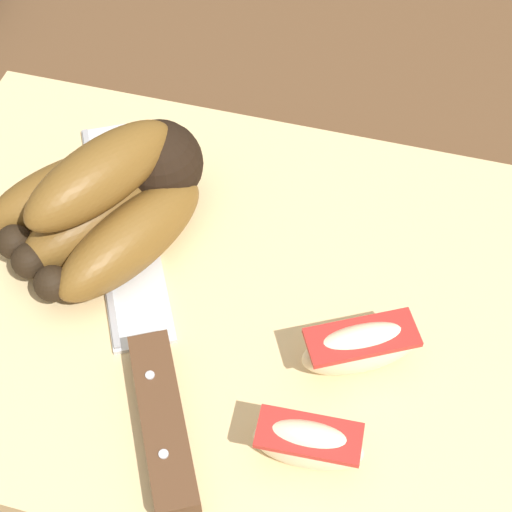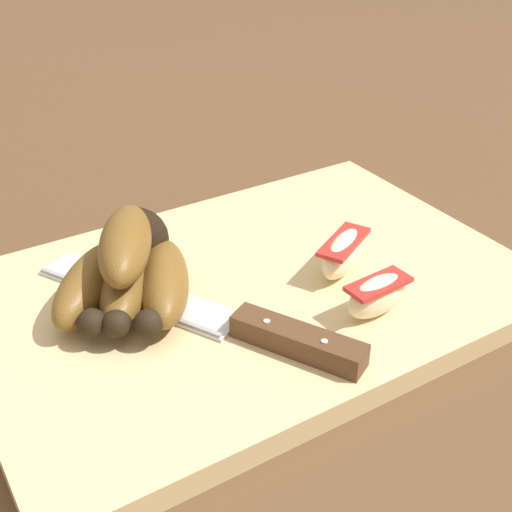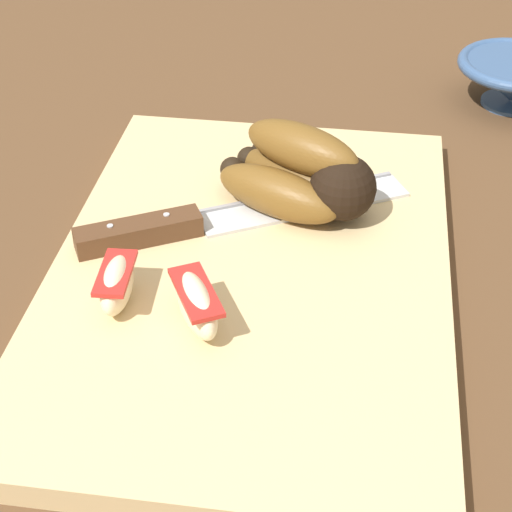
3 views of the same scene
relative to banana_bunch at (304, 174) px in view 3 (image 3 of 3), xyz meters
The scene contains 6 objects.
ground_plane 0.09m from the banana_bunch, 165.42° to the left, with size 6.00×6.00×0.00m, color brown.
cutting_board 0.10m from the banana_bunch, 161.30° to the left, with size 0.44×0.30×0.02m, color #DBBC84.
banana_bunch is the anchor object (origin of this frame).
chefs_knife 0.10m from the banana_bunch, 121.26° to the left, with size 0.16×0.26×0.02m.
apple_wedge_near 0.19m from the banana_bunch, 141.73° to the left, with size 0.06×0.03×0.03m.
apple_wedge_middle 0.17m from the banana_bunch, 160.73° to the left, with size 0.07×0.05×0.04m.
Camera 3 is at (-0.52, -0.06, 0.41)m, focal length 59.42 mm.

